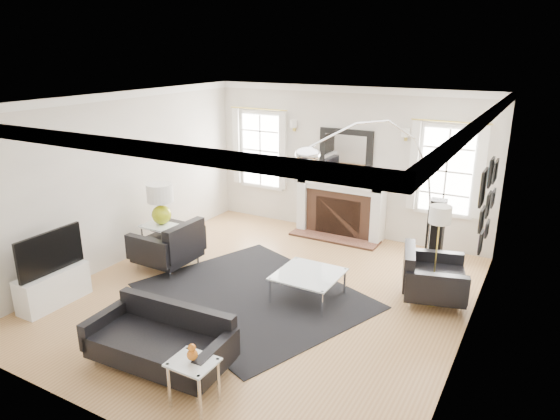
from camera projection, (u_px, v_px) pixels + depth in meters
The scene contains 25 objects.
floor at pixel (265, 294), 7.34m from camera, with size 6.00×6.00×0.00m, color #AC7948.
back_wall at pixel (346, 162), 9.40m from camera, with size 5.50×0.04×2.80m, color silver.
front_wall at pixel (91, 291), 4.42m from camera, with size 5.50×0.04×2.80m, color silver.
left_wall at pixel (121, 179), 8.19m from camera, with size 0.04×6.00×2.80m, color silver.
right_wall at pixel (473, 238), 5.64m from camera, with size 0.04×6.00×2.80m, color silver.
ceiling at pixel (264, 100), 6.48m from camera, with size 5.50×6.00×0.02m, color white.
crown_molding at pixel (264, 105), 6.49m from camera, with size 5.50×6.00×0.12m, color white.
fireplace at pixel (340, 208), 9.49m from camera, with size 1.70×0.69×1.11m.
mantel_mirror at pixel (346, 149), 9.28m from camera, with size 1.05×0.07×0.75m.
window_left at pixel (261, 150), 10.20m from camera, with size 1.24×0.15×1.62m.
window_right at pixel (447, 171), 8.48m from camera, with size 1.24×0.15×1.62m.
gallery_wall at pixel (488, 198), 6.68m from camera, with size 0.04×1.73×1.29m.
tv_unit at pixel (53, 283), 6.96m from camera, with size 0.35×1.00×1.09m.
area_rug at pixel (253, 295), 7.29m from camera, with size 3.04×2.53×0.01m, color black.
sofa at pixel (163, 341), 5.63m from camera, with size 1.71×0.86×0.54m.
armchair_left at pixel (170, 246), 8.14m from camera, with size 0.90×1.00×0.66m.
armchair_right at pixel (430, 278), 7.05m from camera, with size 1.05×1.13×0.64m.
coffee_table at pixel (308, 275), 7.11m from camera, with size 0.88×0.88×0.39m.
side_table_left at pixel (163, 230), 8.43m from camera, with size 0.57×0.57×0.63m.
nesting_table at pixel (193, 371), 4.96m from camera, with size 0.46×0.39×0.51m.
gourd_lamp at pixel (160, 201), 8.27m from camera, with size 0.43×0.43×0.70m.
orange_vase at pixel (192, 353), 4.89m from camera, with size 0.11×0.11×0.18m.
arc_floor_lamp at pixel (372, 194), 7.36m from camera, with size 1.82×1.68×2.57m.
stick_floor_lamp at pixel (440, 220), 6.68m from camera, with size 0.29×0.29×1.45m.
speaker_tower at pixel (435, 236), 7.91m from camera, with size 0.24×0.24×1.21m, color black.
Camera 1 is at (3.40, -5.66, 3.46)m, focal length 32.00 mm.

